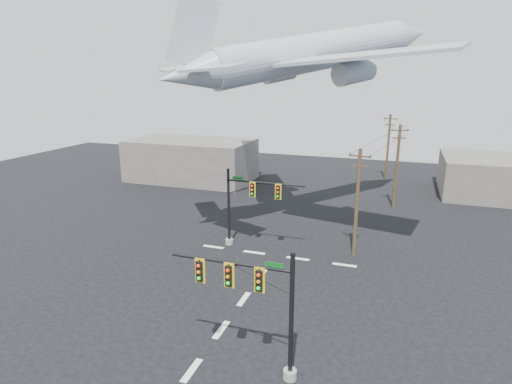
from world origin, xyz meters
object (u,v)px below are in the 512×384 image
at_px(signal_mast_near, 260,305).
at_px(utility_pole_a, 357,201).
at_px(utility_pole_b, 397,165).
at_px(airliner, 315,53).
at_px(utility_pole_c, 388,146).
at_px(signal_mast_far, 244,206).

height_order(signal_mast_near, utility_pole_a, utility_pole_a).
relative_size(utility_pole_b, airliner, 0.35).
relative_size(utility_pole_a, utility_pole_c, 0.97).
height_order(utility_pole_a, utility_pole_b, utility_pole_b).
distance_m(signal_mast_far, utility_pole_a, 9.91).
bearing_deg(utility_pole_c, utility_pole_a, -73.97).
relative_size(utility_pole_c, airliner, 0.34).
xyz_separation_m(signal_mast_near, signal_mast_far, (-6.82, 16.03, -0.12)).
bearing_deg(signal_mast_far, signal_mast_near, -66.95).
height_order(utility_pole_a, utility_pole_c, utility_pole_c).
bearing_deg(airliner, signal_mast_far, -168.83).
height_order(utility_pole_a, airliner, airliner).
xyz_separation_m(signal_mast_far, utility_pole_b, (12.64, 17.09, 1.25)).
bearing_deg(airliner, utility_pole_a, -103.67).
bearing_deg(signal_mast_near, airliner, 96.02).
distance_m(signal_mast_near, signal_mast_far, 17.42).
distance_m(signal_mast_far, utility_pole_c, 33.65).
bearing_deg(utility_pole_b, signal_mast_near, -112.05).
relative_size(signal_mast_far, airliner, 0.26).
distance_m(utility_pole_b, utility_pole_c, 14.76).
bearing_deg(airliner, utility_pole_b, -5.50).
height_order(signal_mast_far, utility_pole_c, utility_pole_c).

